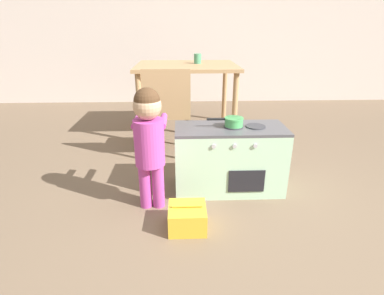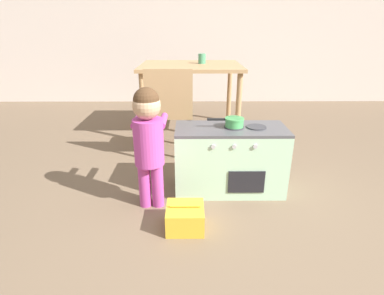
{
  "view_description": "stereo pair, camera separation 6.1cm",
  "coord_description": "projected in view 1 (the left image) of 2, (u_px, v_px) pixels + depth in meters",
  "views": [
    {
      "loc": [
        -0.38,
        -1.17,
        1.14
      ],
      "look_at": [
        -0.31,
        0.73,
        0.36
      ],
      "focal_mm": 28.0,
      "sensor_mm": 36.0,
      "label": 1
    },
    {
      "loc": [
        -0.32,
        -1.18,
        1.14
      ],
      "look_at": [
        -0.31,
        0.73,
        0.36
      ],
      "focal_mm": 28.0,
      "sensor_mm": 36.0,
      "label": 2
    }
  ],
  "objects": [
    {
      "name": "toy_basket",
      "position": [
        187.0,
        217.0,
        1.8
      ],
      "size": [
        0.22,
        0.22,
        0.16
      ],
      "color": "gold",
      "rests_on": "ground_plane"
    },
    {
      "name": "toy_pot",
      "position": [
        233.0,
        121.0,
        2.07
      ],
      "size": [
        0.25,
        0.13,
        0.06
      ],
      "color": "#4CAD5B",
      "rests_on": "play_kitchen"
    },
    {
      "name": "dining_table",
      "position": [
        187.0,
        73.0,
        3.28
      ],
      "size": [
        1.09,
        0.88,
        0.75
      ],
      "color": "tan",
      "rests_on": "ground_plane"
    },
    {
      "name": "cup_on_table",
      "position": [
        198.0,
        59.0,
        3.3
      ],
      "size": [
        0.08,
        0.08,
        0.1
      ],
      "color": "#478E66",
      "rests_on": "dining_table"
    },
    {
      "name": "child_figure",
      "position": [
        149.0,
        135.0,
        1.86
      ],
      "size": [
        0.21,
        0.33,
        0.81
      ],
      "color": "#BC429E",
      "rests_on": "ground_plane"
    },
    {
      "name": "ground_plane",
      "position": [
        257.0,
        266.0,
        1.53
      ],
      "size": [
        16.0,
        16.0,
        0.0
      ],
      "primitive_type": "plane",
      "color": "brown"
    },
    {
      "name": "dining_chair_near",
      "position": [
        167.0,
        110.0,
        2.66
      ],
      "size": [
        0.4,
        0.4,
        0.82
      ],
      "color": "tan",
      "rests_on": "ground_plane"
    },
    {
      "name": "wall_back",
      "position": [
        205.0,
        14.0,
        4.41
      ],
      "size": [
        10.0,
        0.06,
        2.6
      ],
      "color": "beige",
      "rests_on": "ground_plane"
    },
    {
      "name": "play_kitchen",
      "position": [
        229.0,
        159.0,
        2.18
      ],
      "size": [
        0.78,
        0.36,
        0.49
      ],
      "color": "#B2DBB7",
      "rests_on": "ground_plane"
    }
  ]
}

